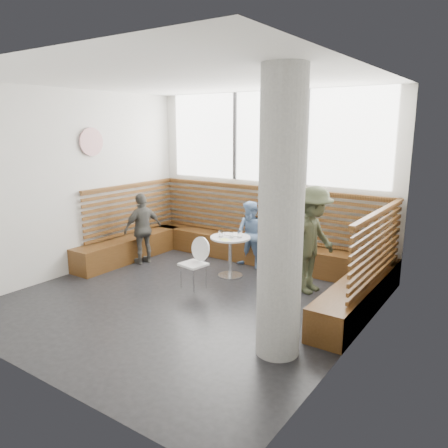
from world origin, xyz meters
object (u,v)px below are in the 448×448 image
Objects in this scene: child_back at (251,235)px; child_left at (143,229)px; cafe_chair at (196,259)px; concrete_column at (281,218)px; cafe_table at (230,248)px; adult_man at (312,240)px.

child_back is 2.06m from child_left.
child_back reaches higher than cafe_chair.
child_left is (-3.71, 1.59, -0.93)m from concrete_column.
child_back is at bearing 86.00° from cafe_table.
adult_man reaches higher than child_left.
child_back is (-1.87, 2.51, -0.98)m from concrete_column.
cafe_table is 1.83m from child_left.
cafe_chair is at bearing 128.12° from adult_man.
child_left reaches higher than child_back.
adult_man is at bearing 4.56° from cafe_table.
concrete_column is at bearing -44.59° from cafe_table.
child_left is (-1.80, -0.30, 0.16)m from cafe_table.
concrete_column is 3.28m from child_back.
cafe_chair is at bearing 88.09° from child_left.
cafe_chair is 0.61× the size of child_left.
cafe_table is at bearing 86.64° from cafe_chair.
child_back is at bearing 90.22° from cafe_chair.
adult_man is at bearing 37.30° from cafe_chair.
concrete_column reaches higher than child_left.
adult_man reaches higher than child_back.
cafe_chair is at bearing 151.55° from concrete_column.
cafe_chair is 0.67× the size of child_back.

